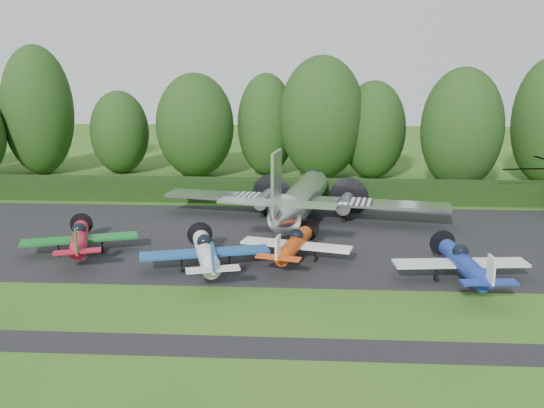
# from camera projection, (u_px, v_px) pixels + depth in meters

# --- Properties ---
(ground) EXTENTS (160.00, 160.00, 0.00)m
(ground) POSITION_uv_depth(u_px,v_px,m) (259.00, 295.00, 32.16)
(ground) COLOR #255417
(ground) RESTS_ON ground
(apron) EXTENTS (70.00, 18.00, 0.01)m
(apron) POSITION_uv_depth(u_px,v_px,m) (271.00, 239.00, 41.85)
(apron) COLOR black
(apron) RESTS_ON ground
(taxiway_verge) EXTENTS (70.00, 2.00, 0.00)m
(taxiway_verge) POSITION_uv_depth(u_px,v_px,m) (248.00, 348.00, 26.34)
(taxiway_verge) COLOR black
(taxiway_verge) RESTS_ON ground
(hedgerow) EXTENTS (90.00, 1.60, 2.00)m
(hedgerow) POSITION_uv_depth(u_px,v_px,m) (278.00, 202.00, 52.51)
(hedgerow) COLOR black
(hedgerow) RESTS_ON ground
(transport_plane) EXTENTS (21.85, 16.75, 7.00)m
(transport_plane) POSITION_uv_depth(u_px,v_px,m) (301.00, 199.00, 45.00)
(transport_plane) COLOR silver
(transport_plane) RESTS_ON ground
(light_plane_red) EXTENTS (7.17, 7.54, 2.76)m
(light_plane_red) POSITION_uv_depth(u_px,v_px,m) (80.00, 239.00, 38.10)
(light_plane_red) COLOR #AC0F27
(light_plane_red) RESTS_ON ground
(light_plane_white) EXTENTS (7.60, 7.99, 2.92)m
(light_plane_white) POSITION_uv_depth(u_px,v_px,m) (206.00, 252.00, 35.23)
(light_plane_white) COLOR silver
(light_plane_white) RESTS_ON ground
(light_plane_orange) EXTENTS (6.91, 7.26, 2.66)m
(light_plane_orange) POSITION_uv_depth(u_px,v_px,m) (294.00, 244.00, 37.05)
(light_plane_orange) COLOR #C03F0B
(light_plane_orange) RESTS_ON ground
(light_plane_blue) EXTENTS (7.50, 7.88, 2.88)m
(light_plane_blue) POSITION_uv_depth(u_px,v_px,m) (464.00, 263.00, 33.47)
(light_plane_blue) COLOR navy
(light_plane_blue) RESTS_ON ground
(tree_1) EXTENTS (6.02, 6.02, 10.64)m
(tree_1) POSITION_uv_depth(u_px,v_px,m) (266.00, 125.00, 63.27)
(tree_1) COLOR black
(tree_1) RESTS_ON ground
(tree_3) EXTENTS (7.57, 7.57, 11.40)m
(tree_3) POSITION_uv_depth(u_px,v_px,m) (462.00, 129.00, 56.22)
(tree_3) COLOR black
(tree_3) RESTS_ON ground
(tree_4) EXTENTS (6.57, 6.57, 9.96)m
(tree_4) POSITION_uv_depth(u_px,v_px,m) (373.00, 130.00, 61.50)
(tree_4) COLOR black
(tree_4) RESTS_ON ground
(tree_5) EXTENTS (8.60, 8.60, 12.44)m
(tree_5) POSITION_uv_depth(u_px,v_px,m) (322.00, 118.00, 60.97)
(tree_5) COLOR black
(tree_5) RESTS_ON ground
(tree_6) EXTENTS (8.02, 8.02, 10.69)m
(tree_6) POSITION_uv_depth(u_px,v_px,m) (195.00, 125.00, 62.24)
(tree_6) COLOR black
(tree_6) RESTS_ON ground
(tree_8) EXTENTS (6.15, 6.15, 8.79)m
(tree_8) POSITION_uv_depth(u_px,v_px,m) (120.00, 132.00, 64.38)
(tree_8) COLOR black
(tree_8) RESTS_ON ground
(tree_9) EXTENTS (7.34, 7.34, 13.50)m
(tree_9) POSITION_uv_depth(u_px,v_px,m) (38.00, 111.00, 63.29)
(tree_9) COLOR black
(tree_9) RESTS_ON ground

